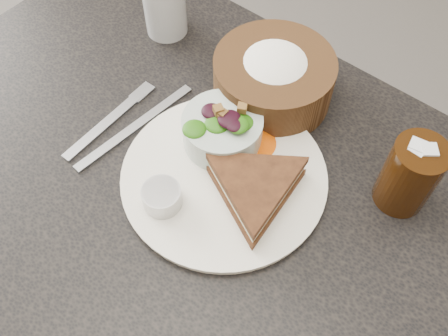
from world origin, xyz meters
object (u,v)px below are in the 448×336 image
sandwich (255,188)px  bread_basket (274,73)px  cola_glass (411,173)px  dinner_plate (224,177)px  dressing_ramekin (162,197)px  dining_table (196,268)px  salad_bowl (222,126)px  water_glass (164,5)px

sandwich → bread_basket: (-0.10, 0.18, 0.02)m
cola_glass → bread_basket: bearing=171.2°
sandwich → bread_basket: 0.20m
dinner_plate → dressing_ramekin: 0.10m
dinner_plate → bread_basket: (-0.04, 0.17, 0.05)m
dressing_ramekin → dining_table: bearing=106.1°
dining_table → sandwich: bearing=13.7°
dining_table → salad_bowl: (0.01, 0.07, 0.42)m
dressing_ramekin → sandwich: bearing=43.9°
water_glass → dinner_plate: bearing=-33.0°
dinner_plate → dressing_ramekin: dressing_ramekin is taller
sandwich → dressing_ramekin: (-0.09, -0.09, -0.01)m
water_glass → dining_table: bearing=-42.9°
salad_bowl → water_glass: water_glass is taller
dining_table → dressing_ramekin: 0.41m
dressing_ramekin → bread_basket: 0.27m
dinner_plate → salad_bowl: (-0.04, 0.05, 0.04)m
sandwich → bread_basket: bearing=143.7°
dressing_ramekin → cola_glass: size_ratio=0.43×
dining_table → cola_glass: cola_glass is taller
dressing_ramekin → cola_glass: bearing=42.2°
sandwich → salad_bowl: salad_bowl is taller
dining_table → dinner_plate: bearing=27.8°
bread_basket → dinner_plate: bearing=-76.6°
cola_glass → sandwich: bearing=-138.8°
dressing_ramekin → bread_basket: bearing=91.1°
sandwich → water_glass: 0.39m
cola_glass → water_glass: (-0.50, 0.05, -0.01)m
dining_table → water_glass: bearing=137.1°
salad_bowl → dressing_ramekin: (0.00, -0.14, -0.02)m
salad_bowl → water_glass: size_ratio=1.07×
salad_bowl → dining_table: bearing=-100.2°
dinner_plate → water_glass: (-0.28, 0.18, 0.05)m
salad_bowl → water_glass: bearing=150.4°
sandwich → cola_glass: cola_glass is taller
dining_table → salad_bowl: 0.43m
bread_basket → cola_glass: 0.26m
dinner_plate → sandwich: sandwich is taller
dinner_plate → salad_bowl: 0.07m
sandwich → cola_glass: size_ratio=1.33×
salad_bowl → dressing_ramekin: salad_bowl is taller
sandwich → water_glass: (-0.34, 0.19, 0.02)m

